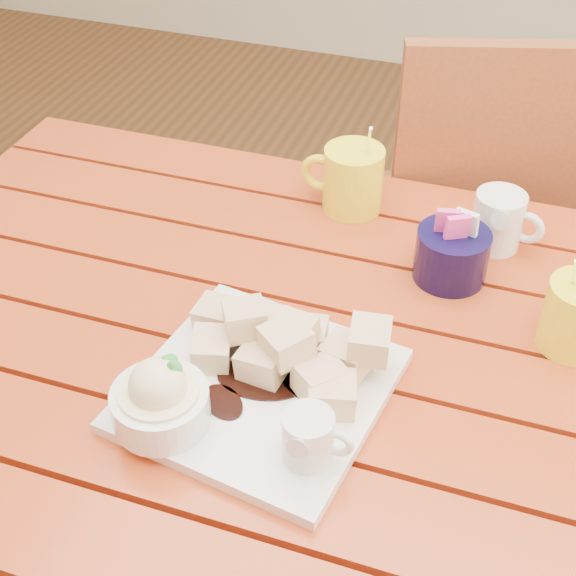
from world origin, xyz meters
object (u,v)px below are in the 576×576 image
(table, at_px, (295,393))
(coffee_mug_left, at_px, (351,178))
(dessert_plate, at_px, (245,381))
(chair_far, at_px, (501,237))

(table, xyz_separation_m, coffee_mug_left, (-0.01, 0.29, 0.16))
(dessert_plate, relative_size, coffee_mug_left, 2.07)
(dessert_plate, distance_m, coffee_mug_left, 0.42)
(table, distance_m, dessert_plate, 0.19)
(coffee_mug_left, relative_size, chair_far, 0.15)
(dessert_plate, height_order, coffee_mug_left, coffee_mug_left)
(table, xyz_separation_m, chair_far, (0.21, 0.59, -0.10))
(chair_far, bearing_deg, coffee_mug_left, 37.01)
(dessert_plate, relative_size, chair_far, 0.32)
(coffee_mug_left, distance_m, chair_far, 0.46)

